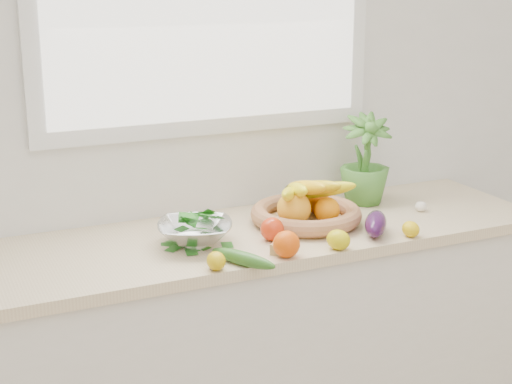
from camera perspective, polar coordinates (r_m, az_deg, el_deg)
name	(u,v)px	position (r m, az deg, el deg)	size (l,w,h in m)	color
back_wall	(207,93)	(2.89, -3.57, 7.21)	(4.50, 0.02, 2.70)	white
counter_cabinet	(241,355)	(2.92, -1.08, -11.80)	(2.20, 0.58, 0.86)	silver
countertop	(241,239)	(2.74, -1.13, -3.44)	(2.24, 0.62, 0.04)	beige
orange_loose	(286,244)	(2.50, 2.23, -3.81)	(0.09, 0.09, 0.09)	#ED5107
lemon_a	(216,261)	(2.40, -2.92, -5.03)	(0.06, 0.07, 0.06)	gold
lemon_b	(411,229)	(2.74, 11.19, -2.67)	(0.06, 0.07, 0.06)	yellow
lemon_c	(338,240)	(2.58, 6.01, -3.47)	(0.07, 0.08, 0.07)	#D1C20B
apple	(272,229)	(2.65, 1.17, -2.72)	(0.08, 0.08, 0.08)	red
ginger	(283,246)	(2.56, 1.97, -3.92)	(0.11, 0.05, 0.04)	tan
garlic_a	(284,220)	(2.80, 2.02, -2.07)	(0.06, 0.06, 0.05)	silver
garlic_b	(421,207)	(3.04, 11.90, -1.04)	(0.05, 0.05, 0.04)	white
garlic_c	(333,231)	(2.70, 5.63, -2.83)	(0.06, 0.06, 0.05)	silver
eggplant	(376,224)	(2.74, 8.70, -2.29)	(0.08, 0.20, 0.08)	#33103C
cucumber	(243,258)	(2.44, -0.96, -4.85)	(0.05, 0.25, 0.05)	#215A1A
radish	(236,258)	(2.46, -1.45, -4.83)	(0.03, 0.03, 0.03)	#CA194C
potted_herb	(365,159)	(3.07, 7.94, 2.39)	(0.20, 0.20, 0.35)	#468430
fruit_basket	(305,209)	(2.83, 3.61, -1.21)	(0.43, 0.43, 0.20)	tan
colander_with_spinach	(195,227)	(2.60, -4.46, -2.56)	(0.32, 0.32, 0.13)	white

